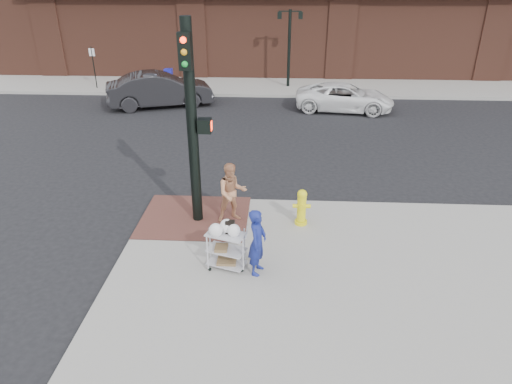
# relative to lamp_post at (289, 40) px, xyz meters

# --- Properties ---
(ground) EXTENTS (220.00, 220.00, 0.00)m
(ground) POSITION_rel_lamp_post_xyz_m (-2.00, -16.00, -2.62)
(ground) COLOR black
(ground) RESTS_ON ground
(sidewalk_far) EXTENTS (65.00, 36.00, 0.15)m
(sidewalk_far) POSITION_rel_lamp_post_xyz_m (10.50, 16.00, -2.54)
(sidewalk_far) COLOR gray
(sidewalk_far) RESTS_ON ground
(brick_curb_ramp) EXTENTS (2.80, 2.40, 0.01)m
(brick_curb_ramp) POSITION_rel_lamp_post_xyz_m (-2.60, -15.10, -2.46)
(brick_curb_ramp) COLOR #562B28
(brick_curb_ramp) RESTS_ON sidewalk_near
(lamp_post) EXTENTS (1.32, 0.22, 4.00)m
(lamp_post) POSITION_rel_lamp_post_xyz_m (0.00, 0.00, 0.00)
(lamp_post) COLOR black
(lamp_post) RESTS_ON sidewalk_far
(parking_sign) EXTENTS (0.05, 0.05, 2.20)m
(parking_sign) POSITION_rel_lamp_post_xyz_m (-10.50, -1.00, -1.37)
(parking_sign) COLOR black
(parking_sign) RESTS_ON sidewalk_far
(traffic_signal_pole) EXTENTS (0.61, 0.51, 5.00)m
(traffic_signal_pole) POSITION_rel_lamp_post_xyz_m (-2.48, -15.23, 0.21)
(traffic_signal_pole) COLOR black
(traffic_signal_pole) RESTS_ON sidewalk_near
(woman_blue) EXTENTS (0.48, 0.62, 1.50)m
(woman_blue) POSITION_rel_lamp_post_xyz_m (-0.83, -17.43, -1.72)
(woman_blue) COLOR navy
(woman_blue) RESTS_ON sidewalk_near
(pedestrian_tan) EXTENTS (0.91, 0.81, 1.58)m
(pedestrian_tan) POSITION_rel_lamp_post_xyz_m (-1.59, -15.20, -1.68)
(pedestrian_tan) COLOR tan
(pedestrian_tan) RESTS_ON sidewalk_near
(sedan_dark) EXTENTS (5.27, 3.25, 1.64)m
(sedan_dark) POSITION_rel_lamp_post_xyz_m (-6.21, -3.98, -1.80)
(sedan_dark) COLOR black
(sedan_dark) RESTS_ON ground
(minivan_white) EXTENTS (4.75, 2.65, 1.26)m
(minivan_white) POSITION_rel_lamp_post_xyz_m (2.61, -4.21, -1.99)
(minivan_white) COLOR white
(minivan_white) RESTS_ON ground
(utility_cart) EXTENTS (0.92, 0.69, 1.13)m
(utility_cart) POSITION_rel_lamp_post_xyz_m (-1.51, -17.28, -1.95)
(utility_cart) COLOR #B3B3B8
(utility_cart) RESTS_ON sidewalk_near
(fire_hydrant) EXTENTS (0.45, 0.32, 0.97)m
(fire_hydrant) POSITION_rel_lamp_post_xyz_m (0.19, -15.31, -1.98)
(fire_hydrant) COLOR yellow
(fire_hydrant) RESTS_ON sidewalk_near
(newsbox_red) EXTENTS (0.48, 0.46, 0.89)m
(newsbox_red) POSITION_rel_lamp_post_xyz_m (-7.74, -1.01, -2.02)
(newsbox_red) COLOR red
(newsbox_red) RESTS_ON sidewalk_far
(newsbox_blue) EXTENTS (0.42, 0.39, 0.98)m
(newsbox_blue) POSITION_rel_lamp_post_xyz_m (-6.58, -0.50, -1.98)
(newsbox_blue) COLOR #191CA5
(newsbox_blue) RESTS_ON sidewalk_far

